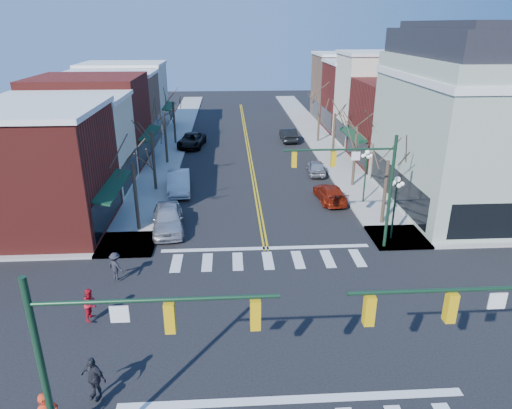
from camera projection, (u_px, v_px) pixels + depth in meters
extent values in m
plane|color=black|center=(279.00, 324.00, 21.32)|extent=(160.00, 160.00, 0.00)
cube|color=#9E9B93|center=(154.00, 186.00, 39.36)|extent=(3.50, 70.00, 0.15)
cube|color=#9E9B93|center=(353.00, 182.00, 40.34)|extent=(3.50, 70.00, 0.15)
cube|color=maroon|center=(26.00, 173.00, 29.88)|extent=(10.00, 8.50, 8.00)
cube|color=beige|center=(65.00, 147.00, 37.16)|extent=(10.00, 7.00, 7.50)
cube|color=maroon|center=(92.00, 121.00, 44.40)|extent=(10.00, 9.00, 8.50)
cube|color=#8B644C|center=(112.00, 110.00, 52.18)|extent=(10.00, 7.50, 7.80)
cube|color=beige|center=(125.00, 98.00, 59.30)|extent=(10.00, 8.00, 8.20)
cube|color=maroon|center=(409.00, 124.00, 44.60)|extent=(10.00, 8.50, 8.00)
cube|color=beige|center=(385.00, 101.00, 51.42)|extent=(10.00, 7.00, 10.00)
cube|color=maroon|center=(365.00, 98.00, 58.66)|extent=(10.00, 8.00, 8.50)
cube|color=#8B644C|center=(350.00, 88.00, 65.99)|extent=(10.00, 8.00, 9.00)
cube|color=#A1B199|center=(482.00, 134.00, 33.67)|extent=(12.00, 14.00, 11.00)
cube|color=white|center=(492.00, 77.00, 32.16)|extent=(12.25, 14.25, 0.50)
cube|color=black|center=(499.00, 42.00, 31.31)|extent=(11.40, 13.40, 1.80)
cube|color=black|center=(502.00, 25.00, 30.90)|extent=(9.80, 11.80, 0.60)
cylinder|color=#14331E|center=(46.00, 389.00, 12.72)|extent=(0.20, 0.20, 7.20)
cylinder|color=#14331E|center=(156.00, 300.00, 11.86)|extent=(6.50, 0.12, 0.12)
cube|color=gold|center=(170.00, 317.00, 12.09)|extent=(0.28, 0.28, 0.90)
cube|color=gold|center=(255.00, 314.00, 12.21)|extent=(0.28, 0.28, 0.90)
cylinder|color=#14331E|center=(465.00, 290.00, 12.33)|extent=(6.50, 0.12, 0.12)
cube|color=gold|center=(451.00, 307.00, 12.51)|extent=(0.28, 0.28, 0.90)
cube|color=gold|center=(369.00, 310.00, 12.39)|extent=(0.28, 0.28, 0.90)
cylinder|color=#14331E|center=(390.00, 194.00, 27.27)|extent=(0.20, 0.20, 7.20)
cylinder|color=#14331E|center=(340.00, 150.00, 26.06)|extent=(6.50, 0.12, 0.12)
cube|color=gold|center=(333.00, 159.00, 26.24)|extent=(0.28, 0.28, 0.90)
cube|color=gold|center=(294.00, 160.00, 26.12)|extent=(0.28, 0.28, 0.90)
cylinder|color=#14331E|center=(394.00, 212.00, 28.93)|extent=(0.12, 0.12, 4.00)
sphere|color=white|center=(398.00, 179.00, 28.14)|extent=(0.36, 0.36, 0.36)
cylinder|color=#14331E|center=(365.00, 179.00, 34.96)|extent=(0.12, 0.12, 4.00)
sphere|color=white|center=(367.00, 152.00, 34.17)|extent=(0.36, 0.36, 0.36)
cylinder|color=#382B21|center=(136.00, 198.00, 30.18)|extent=(0.24, 0.24, 4.76)
cylinder|color=#382B21|center=(154.00, 162.00, 37.55)|extent=(0.24, 0.24, 5.04)
cylinder|color=#382B21|center=(166.00, 141.00, 45.06)|extent=(0.24, 0.24, 4.55)
cylinder|color=#382B21|center=(174.00, 123.00, 52.42)|extent=(0.24, 0.24, 4.90)
cylinder|color=#382B21|center=(385.00, 193.00, 31.15)|extent=(0.24, 0.24, 4.62)
cylinder|color=#382B21|center=(355.00, 157.00, 38.46)|extent=(0.24, 0.24, 5.18)
cylinder|color=#382B21|center=(334.00, 138.00, 45.95)|extent=(0.24, 0.24, 4.83)
cylinder|color=#382B21|center=(319.00, 121.00, 53.35)|extent=(0.24, 0.24, 4.97)
imported|color=#B9B9BE|center=(168.00, 219.00, 30.74)|extent=(2.62, 5.26, 1.72)
imported|color=silver|center=(179.00, 182.00, 37.85)|extent=(2.24, 5.30, 1.70)
imported|color=black|center=(192.00, 140.00, 51.79)|extent=(3.26, 5.84, 1.54)
imported|color=maroon|center=(330.00, 193.00, 35.91)|extent=(2.16, 4.71, 1.34)
imported|color=#ACABB0|center=(316.00, 167.00, 42.40)|extent=(1.87, 4.04, 1.34)
imported|color=black|center=(288.00, 135.00, 54.37)|extent=(1.76, 4.74, 1.55)
imported|color=red|center=(91.00, 304.00, 21.22)|extent=(0.69, 0.85, 1.60)
imported|color=#21232A|center=(93.00, 378.00, 16.65)|extent=(1.14, 0.83, 1.80)
imported|color=black|center=(116.00, 266.00, 24.55)|extent=(1.18, 1.06, 1.58)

